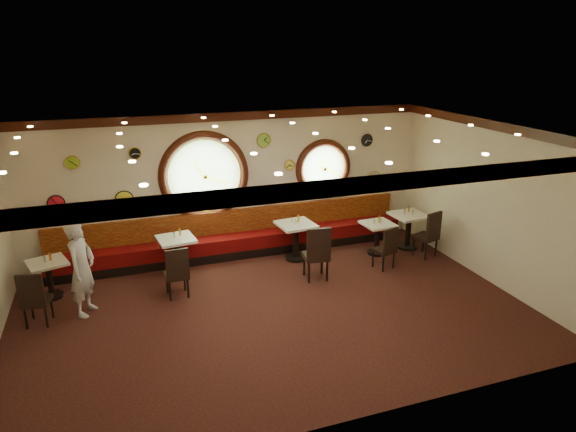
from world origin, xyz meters
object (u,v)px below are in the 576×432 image
(condiment_a_salt, at_px, (44,259))
(chair_d, at_px, (387,245))
(chair_b, at_px, (177,269))
(condiment_c_pepper, at_px, (296,222))
(table_c, at_px, (296,237))
(condiment_c_salt, at_px, (292,220))
(condiment_b_salt, at_px, (174,235))
(condiment_d_salt, at_px, (374,221))
(condiment_b_bottle, at_px, (180,231))
(table_e, at_px, (408,227))
(condiment_d_pepper, at_px, (381,221))
(condiment_e_salt, at_px, (405,211))
(condiment_e_pepper, at_px, (413,212))
(condiment_a_bottle, at_px, (50,257))
(table_b, at_px, (177,251))
(condiment_b_pepper, at_px, (174,236))
(waiter, at_px, (82,268))
(condiment_e_bottle, at_px, (409,209))
(table_a, at_px, (49,275))
(chair_a, at_px, (34,296))
(chair_e, at_px, (430,231))
(condiment_d_bottle, at_px, (379,219))
(condiment_c_bottle, at_px, (298,219))
(table_d, at_px, (378,234))
(condiment_a_pepper, at_px, (45,260))
(chair_c, at_px, (317,250))

(condiment_a_salt, bearing_deg, chair_d, -8.50)
(chair_b, height_order, condiment_c_pepper, chair_b)
(table_c, distance_m, condiment_c_salt, 0.38)
(condiment_b_salt, relative_size, condiment_d_salt, 1.11)
(condiment_b_bottle, bearing_deg, table_e, -5.28)
(condiment_d_pepper, relative_size, condiment_e_salt, 0.96)
(condiment_e_salt, height_order, condiment_e_pepper, condiment_e_pepper)
(condiment_c_pepper, relative_size, condiment_a_bottle, 0.67)
(condiment_e_pepper, bearing_deg, condiment_d_salt, -177.55)
(table_b, xyz_separation_m, condiment_d_pepper, (4.49, -0.47, 0.29))
(condiment_d_pepper, height_order, condiment_a_bottle, condiment_a_bottle)
(condiment_d_pepper, bearing_deg, condiment_b_pepper, 174.09)
(condiment_d_salt, height_order, waiter, waiter)
(table_b, height_order, condiment_e_bottle, condiment_e_bottle)
(table_a, height_order, condiment_c_salt, condiment_c_salt)
(condiment_c_salt, relative_size, condiment_b_bottle, 0.67)
(chair_a, relative_size, condiment_a_salt, 5.57)
(table_a, bearing_deg, chair_e, -5.43)
(condiment_d_salt, distance_m, condiment_d_pepper, 0.16)
(condiment_b_salt, distance_m, condiment_e_salt, 5.25)
(condiment_e_salt, bearing_deg, table_a, 179.80)
(chair_b, height_order, condiment_a_bottle, chair_b)
(condiment_d_salt, xyz_separation_m, condiment_b_pepper, (-4.37, 0.42, 0.06))
(condiment_d_bottle, bearing_deg, table_e, 2.49)
(condiment_e_bottle, bearing_deg, table_a, -179.64)
(condiment_a_salt, relative_size, condiment_d_bottle, 0.68)
(condiment_c_bottle, bearing_deg, condiment_b_salt, 178.16)
(condiment_a_bottle, bearing_deg, table_b, 5.13)
(table_a, distance_m, table_b, 2.43)
(condiment_e_pepper, distance_m, condiment_e_bottle, 0.18)
(chair_b, bearing_deg, condiment_e_pepper, 5.08)
(chair_a, relative_size, condiment_e_bottle, 4.40)
(chair_a, bearing_deg, chair_d, 12.24)
(table_b, xyz_separation_m, condiment_e_bottle, (5.37, -0.20, 0.40))
(chair_b, relative_size, chair_d, 1.09)
(chair_e, bearing_deg, condiment_d_pepper, 132.46)
(table_a, xyz_separation_m, condiment_e_bottle, (7.78, 0.05, 0.44))
(table_d, relative_size, chair_a, 1.20)
(table_e, distance_m, condiment_e_pepper, 0.37)
(condiment_d_salt, bearing_deg, condiment_a_pepper, 178.67)
(table_b, relative_size, condiment_d_pepper, 7.89)
(table_a, height_order, condiment_e_bottle, condiment_e_bottle)
(condiment_d_salt, height_order, condiment_e_salt, condiment_e_salt)
(condiment_c_salt, height_order, condiment_e_salt, condiment_c_salt)
(condiment_c_pepper, bearing_deg, condiment_c_salt, 100.25)
(condiment_d_salt, relative_size, condiment_b_bottle, 0.62)
(condiment_e_bottle, bearing_deg, condiment_c_salt, 175.73)
(chair_d, height_order, condiment_b_pepper, chair_d)
(chair_b, height_order, chair_c, chair_c)
(condiment_b_bottle, xyz_separation_m, waiter, (-1.87, -1.23, -0.02))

